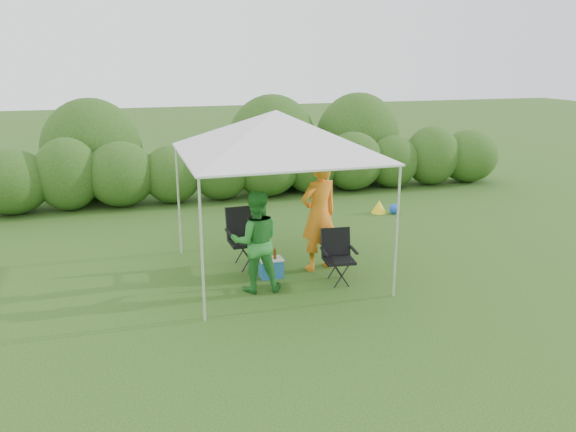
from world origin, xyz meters
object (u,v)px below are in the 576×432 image
object	(u,v)px
man	(319,215)
woman	(256,241)
chair_left	(244,233)
chair_right	(338,252)
cooler	(271,268)
canopy	(276,133)

from	to	relation	value
man	woman	xyz separation A→B (m)	(-1.28, -0.61, -0.18)
chair_left	woman	world-z (taller)	woman
chair_right	cooler	xyz separation A→B (m)	(-1.03, 0.47, -0.34)
canopy	woman	xyz separation A→B (m)	(-0.52, -0.62, -1.63)
chair_right	chair_left	world-z (taller)	chair_left
canopy	chair_left	xyz separation A→B (m)	(-0.45, 0.55, -1.86)
canopy	woman	size ratio (longest dim) A/B	1.87
chair_left	woman	xyz separation A→B (m)	(-0.07, -1.17, 0.23)
canopy	cooler	bearing A→B (deg)	-133.03
canopy	man	world-z (taller)	canopy
man	woman	distance (m)	1.43
woman	cooler	xyz separation A→B (m)	(0.37, 0.46, -0.66)
chair_right	cooler	world-z (taller)	chair_right
chair_left	woman	size ratio (longest dim) A/B	0.64
man	chair_right	bearing A→B (deg)	84.35
chair_left	woman	bearing A→B (deg)	-95.01
woman	cooler	bearing A→B (deg)	-120.71
chair_right	woman	world-z (taller)	woman
chair_right	chair_left	bearing A→B (deg)	144.63
canopy	man	bearing A→B (deg)	-1.35
canopy	man	size ratio (longest dim) A/B	1.54
man	cooler	distance (m)	1.25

